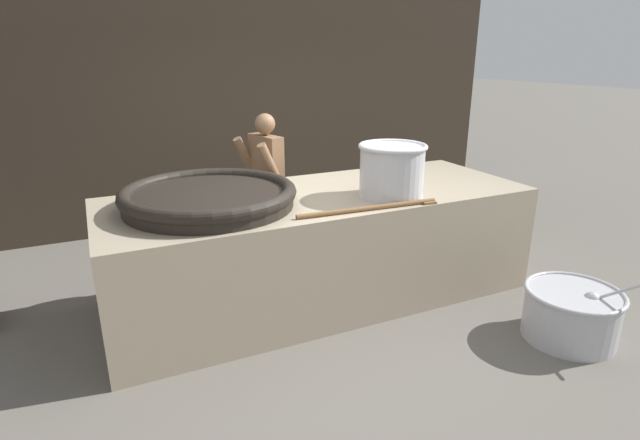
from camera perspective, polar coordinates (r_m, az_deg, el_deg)
name	(u,v)px	position (r m, az deg, el deg)	size (l,w,h in m)	color
ground_plane	(320,294)	(4.98, 0.00, -8.42)	(60.00, 60.00, 0.00)	#666059
back_wall	(233,77)	(7.02, -9.96, 15.80)	(8.06, 0.24, 3.89)	#382D23
hearth_platform	(320,245)	(4.77, 0.00, -2.92)	(3.93, 1.47, 1.03)	tan
giant_wok_near	(209,196)	(4.28, -12.56, 2.67)	(1.47, 1.47, 0.18)	black
stock_pot	(392,169)	(4.50, 8.21, 5.74)	(0.61, 0.61, 0.48)	silver
stirring_paddle	(375,208)	(4.15, 6.34, 1.43)	(1.26, 0.15, 0.04)	brown
cook	(266,180)	(5.70, -6.17, 4.51)	(0.47, 0.65, 1.63)	#8C6647
prep_bowl_vegetables	(571,312)	(4.65, 26.80, -9.35)	(0.77, 0.92, 0.74)	#B7B7BC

